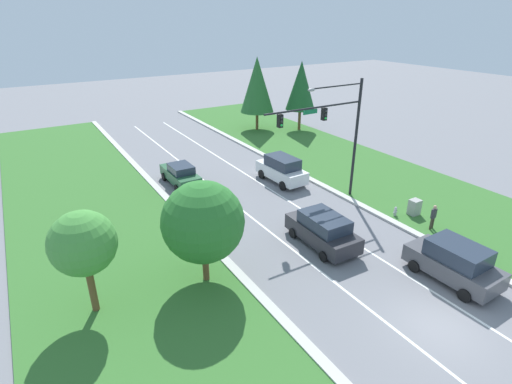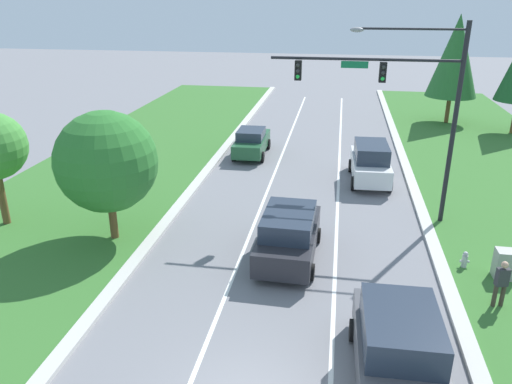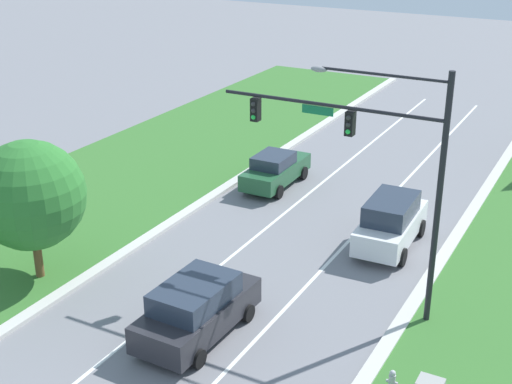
{
  "view_description": "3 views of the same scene",
  "coord_description": "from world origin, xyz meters",
  "px_view_note": "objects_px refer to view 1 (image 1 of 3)",
  "views": [
    {
      "loc": [
        -13.77,
        -7.35,
        12.38
      ],
      "look_at": [
        -1.14,
        13.41,
        1.51
      ],
      "focal_mm": 28.0,
      "sensor_mm": 36.0,
      "label": 1
    },
    {
      "loc": [
        1.58,
        -9.05,
        9.38
      ],
      "look_at": [
        -1.71,
        10.56,
        1.53
      ],
      "focal_mm": 35.0,
      "sensor_mm": 36.0,
      "label": 2
    },
    {
      "loc": [
        11.02,
        -8.58,
        13.12
      ],
      "look_at": [
        -1.82,
        15.21,
        2.0
      ],
      "focal_mm": 50.0,
      "sensor_mm": 36.0,
      "label": 3
    }
  ],
  "objects_px": {
    "graphite_suv": "(454,262)",
    "charcoal_suv": "(323,230)",
    "white_suv": "(282,169)",
    "utility_cabinet": "(414,208)",
    "traffic_signal_mast": "(334,125)",
    "pedestrian": "(433,216)",
    "forest_sedan": "(180,174)",
    "conifer_far_right_tree": "(301,86)",
    "oak_near_left_tree": "(83,244)",
    "oak_far_left_tree": "(203,222)",
    "fire_hydrant": "(395,212)",
    "conifer_near_right_tree": "(257,85)"
  },
  "relations": [
    {
      "from": "forest_sedan",
      "to": "oak_near_left_tree",
      "type": "xyz_separation_m",
      "value": [
        -8.82,
        -11.91,
        2.7
      ]
    },
    {
      "from": "fire_hydrant",
      "to": "pedestrian",
      "type": "bearing_deg",
      "value": -78.1
    },
    {
      "from": "pedestrian",
      "to": "fire_hydrant",
      "type": "relative_size",
      "value": 2.41
    },
    {
      "from": "oak_far_left_tree",
      "to": "traffic_signal_mast",
      "type": "bearing_deg",
      "value": 18.99
    },
    {
      "from": "graphite_suv",
      "to": "oak_far_left_tree",
      "type": "xyz_separation_m",
      "value": [
        -10.68,
        6.41,
        2.3
      ]
    },
    {
      "from": "utility_cabinet",
      "to": "pedestrian",
      "type": "height_order",
      "value": "pedestrian"
    },
    {
      "from": "graphite_suv",
      "to": "conifer_far_right_tree",
      "type": "distance_m",
      "value": 29.27
    },
    {
      "from": "graphite_suv",
      "to": "utility_cabinet",
      "type": "height_order",
      "value": "graphite_suv"
    },
    {
      "from": "utility_cabinet",
      "to": "conifer_far_right_tree",
      "type": "xyz_separation_m",
      "value": [
        6.41,
        21.26,
        4.51
      ]
    },
    {
      "from": "charcoal_suv",
      "to": "white_suv",
      "type": "height_order",
      "value": "white_suv"
    },
    {
      "from": "utility_cabinet",
      "to": "oak_near_left_tree",
      "type": "bearing_deg",
      "value": 176.55
    },
    {
      "from": "white_suv",
      "to": "oak_far_left_tree",
      "type": "distance_m",
      "value": 13.96
    },
    {
      "from": "forest_sedan",
      "to": "fire_hydrant",
      "type": "relative_size",
      "value": 6.56
    },
    {
      "from": "oak_near_left_tree",
      "to": "conifer_far_right_tree",
      "type": "distance_m",
      "value": 33.32
    },
    {
      "from": "forest_sedan",
      "to": "conifer_far_right_tree",
      "type": "xyz_separation_m",
      "value": [
        17.76,
        8.14,
        4.22
      ]
    },
    {
      "from": "charcoal_suv",
      "to": "oak_far_left_tree",
      "type": "height_order",
      "value": "oak_far_left_tree"
    },
    {
      "from": "graphite_suv",
      "to": "conifer_far_right_tree",
      "type": "bearing_deg",
      "value": 67.37
    },
    {
      "from": "charcoal_suv",
      "to": "fire_hydrant",
      "type": "xyz_separation_m",
      "value": [
        6.47,
        0.22,
        -0.64
      ]
    },
    {
      "from": "traffic_signal_mast",
      "to": "conifer_far_right_tree",
      "type": "bearing_deg",
      "value": 59.27
    },
    {
      "from": "oak_near_left_tree",
      "to": "charcoal_suv",
      "type": "bearing_deg",
      "value": -4.11
    },
    {
      "from": "forest_sedan",
      "to": "fire_hydrant",
      "type": "xyz_separation_m",
      "value": [
        10.15,
        -12.59,
        -0.51
      ]
    },
    {
      "from": "traffic_signal_mast",
      "to": "forest_sedan",
      "type": "relative_size",
      "value": 1.85
    },
    {
      "from": "charcoal_suv",
      "to": "oak_near_left_tree",
      "type": "height_order",
      "value": "oak_near_left_tree"
    },
    {
      "from": "graphite_suv",
      "to": "utility_cabinet",
      "type": "xyz_separation_m",
      "value": [
        4.22,
        5.71,
        -0.47
      ]
    },
    {
      "from": "white_suv",
      "to": "utility_cabinet",
      "type": "xyz_separation_m",
      "value": [
        4.25,
        -9.44,
        -0.52
      ]
    },
    {
      "from": "graphite_suv",
      "to": "white_suv",
      "type": "xyz_separation_m",
      "value": [
        -0.03,
        15.14,
        0.05
      ]
    },
    {
      "from": "charcoal_suv",
      "to": "oak_near_left_tree",
      "type": "relative_size",
      "value": 0.96
    },
    {
      "from": "graphite_suv",
      "to": "charcoal_suv",
      "type": "relative_size",
      "value": 0.95
    },
    {
      "from": "graphite_suv",
      "to": "conifer_near_right_tree",
      "type": "height_order",
      "value": "conifer_near_right_tree"
    },
    {
      "from": "fire_hydrant",
      "to": "oak_far_left_tree",
      "type": "xyz_separation_m",
      "value": [
        -13.71,
        0.17,
        3.0
      ]
    },
    {
      "from": "fire_hydrant",
      "to": "conifer_far_right_tree",
      "type": "xyz_separation_m",
      "value": [
        7.61,
        20.72,
        4.74
      ]
    },
    {
      "from": "charcoal_suv",
      "to": "forest_sedan",
      "type": "relative_size",
      "value": 1.05
    },
    {
      "from": "traffic_signal_mast",
      "to": "pedestrian",
      "type": "bearing_deg",
      "value": -66.84
    },
    {
      "from": "forest_sedan",
      "to": "conifer_far_right_tree",
      "type": "bearing_deg",
      "value": 24.07
    },
    {
      "from": "traffic_signal_mast",
      "to": "conifer_near_right_tree",
      "type": "bearing_deg",
      "value": 73.3
    },
    {
      "from": "traffic_signal_mast",
      "to": "white_suv",
      "type": "xyz_separation_m",
      "value": [
        -0.77,
        4.8,
        -4.54
      ]
    },
    {
      "from": "conifer_far_right_tree",
      "to": "traffic_signal_mast",
      "type": "bearing_deg",
      "value": -120.73
    },
    {
      "from": "forest_sedan",
      "to": "utility_cabinet",
      "type": "height_order",
      "value": "forest_sedan"
    },
    {
      "from": "traffic_signal_mast",
      "to": "utility_cabinet",
      "type": "distance_m",
      "value": 7.69
    },
    {
      "from": "graphite_suv",
      "to": "pedestrian",
      "type": "distance_m",
      "value": 5.21
    },
    {
      "from": "pedestrian",
      "to": "white_suv",
      "type": "bearing_deg",
      "value": -86.4
    },
    {
      "from": "graphite_suv",
      "to": "pedestrian",
      "type": "xyz_separation_m",
      "value": [
        3.53,
        3.82,
        -0.1
      ]
    },
    {
      "from": "traffic_signal_mast",
      "to": "forest_sedan",
      "type": "distance_m",
      "value": 12.53
    },
    {
      "from": "conifer_far_right_tree",
      "to": "oak_far_left_tree",
      "type": "bearing_deg",
      "value": -136.03
    },
    {
      "from": "utility_cabinet",
      "to": "fire_hydrant",
      "type": "height_order",
      "value": "utility_cabinet"
    },
    {
      "from": "charcoal_suv",
      "to": "fire_hydrant",
      "type": "distance_m",
      "value": 6.51
    },
    {
      "from": "forest_sedan",
      "to": "oak_near_left_tree",
      "type": "relative_size",
      "value": 0.92
    },
    {
      "from": "utility_cabinet",
      "to": "pedestrian",
      "type": "xyz_separation_m",
      "value": [
        -0.69,
        -1.89,
        0.37
      ]
    },
    {
      "from": "utility_cabinet",
      "to": "conifer_near_right_tree",
      "type": "height_order",
      "value": "conifer_near_right_tree"
    },
    {
      "from": "forest_sedan",
      "to": "white_suv",
      "type": "xyz_separation_m",
      "value": [
        7.1,
        -3.69,
        0.23
      ]
    }
  ]
}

